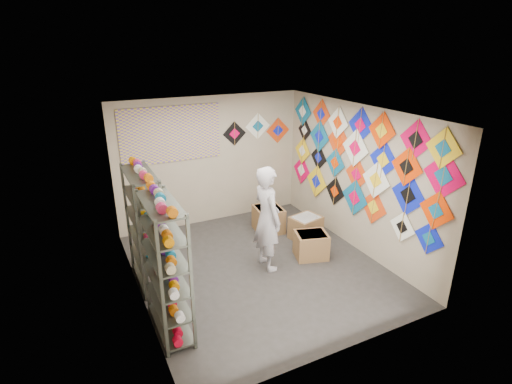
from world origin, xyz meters
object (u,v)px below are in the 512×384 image
carton_a (311,245)px  shopkeeper (267,218)px  shelf_rack_back (145,229)px  carton_c (268,219)px  carton_b (306,228)px  shelf_rack_front (166,268)px

carton_a → shopkeeper: bearing=-168.2°
shelf_rack_back → shopkeeper: (1.94, -0.45, -0.03)m
shopkeeper → carton_a: (0.87, -0.07, -0.68)m
shopkeeper → carton_c: size_ratio=3.10×
shopkeeper → carton_a: 1.11m
carton_a → carton_b: 0.73m
shelf_rack_front → carton_b: shelf_rack_front is taller
carton_a → carton_c: size_ratio=0.95×
shopkeeper → carton_b: size_ratio=3.25×
shelf_rack_front → carton_b: 3.51m
carton_c → shelf_rack_front: bearing=-135.2°
shopkeeper → carton_a: size_ratio=3.25×
shelf_rack_front → carton_b: (3.13, 1.43, -0.72)m
carton_c → carton_a: bearing=-75.0°
shelf_rack_front → carton_a: bearing=15.3°
carton_b → carton_a: bearing=-128.4°
shopkeeper → carton_b: (1.19, 0.59, -0.69)m
shelf_rack_back → carton_c: bearing=16.3°
shopkeeper → shelf_rack_back: bearing=74.8°
shelf_rack_front → shopkeeper: bearing=23.5°
shelf_rack_front → carton_a: size_ratio=3.36×
carton_b → carton_c: carton_c is taller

